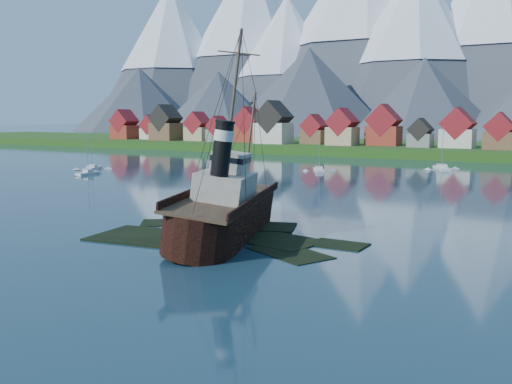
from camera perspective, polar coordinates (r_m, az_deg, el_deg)
The scene contains 10 objects.
ground at distance 66.16m, azimuth -5.56°, elevation -4.67°, with size 1400.00×1400.00×0.00m, color #183344.
shoal at distance 66.97m, azimuth -3.23°, elevation -4.80°, with size 31.71×21.24×1.14m.
shore_bank at distance 225.91m, azimuth 20.71°, elevation 3.59°, with size 600.00×80.00×3.20m, color #224212.
seawall at distance 188.66m, azimuth 18.73°, elevation 2.97°, with size 600.00×2.50×2.00m, color #3F3D38.
town at distance 216.53m, azimuth 11.29°, elevation 6.16°, with size 250.96×16.69×17.30m.
tugboat_wreck at distance 68.11m, azimuth -2.58°, elevation -1.62°, with size 7.26×31.30×24.80m.
sailboat_a at distance 155.72m, azimuth -16.04°, elevation 2.26°, with size 6.13×9.14×11.10m.
sailboat_b at distance 142.67m, azimuth -16.43°, elevation 1.77°, with size 2.29×7.11×10.14m.
sailboat_c at distance 146.33m, azimuth 6.32°, elevation 2.17°, with size 5.72×7.55×9.92m.
sailboat_e at distance 157.28m, azimuth 18.08°, elevation 2.23°, with size 6.58×10.21×11.71m.
Camera 1 is at (38.10, -52.23, 14.07)m, focal length 40.00 mm.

